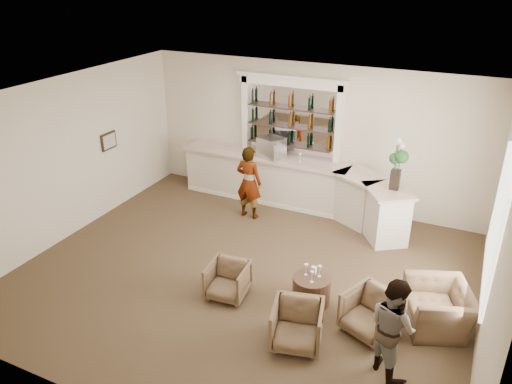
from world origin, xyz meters
TOP-DOWN VIEW (x-y plane):
  - ground at (0.00, 0.00)m, footprint 8.00×8.00m
  - room_shell at (0.16, 0.71)m, footprint 8.04×7.02m
  - bar_counter at (-0.16, 3.00)m, footprint 5.72×1.80m
  - back_bar_alcove at (-0.50, 3.41)m, footprint 2.64×0.25m
  - cocktail_table at (1.40, -0.29)m, footprint 0.64×0.64m
  - sommelier at (-0.94, 2.13)m, footprint 0.63×0.44m
  - guest at (2.90, -1.28)m, footprint 0.93×0.92m
  - armchair_left at (0.04, -0.72)m, footprint 0.73×0.74m
  - armchair_center at (1.55, -1.35)m, footprint 0.90×0.91m
  - armchair_right at (2.48, -0.60)m, footprint 0.99×1.00m
  - armchair_far at (3.40, -0.01)m, footprint 1.27×1.34m
  - espresso_machine at (-0.81, 3.05)m, footprint 0.65×0.60m
  - flower_vase at (2.13, 2.46)m, footprint 0.28×0.28m
  - wine_glass_bar_left at (-0.10, 3.06)m, footprint 0.07×0.07m
  - wine_glass_bar_right at (-1.05, 3.09)m, footprint 0.07×0.07m
  - wine_glass_tbl_a at (1.28, -0.26)m, footprint 0.07×0.07m
  - wine_glass_tbl_b at (1.50, -0.21)m, footprint 0.07×0.07m
  - wine_glass_tbl_c at (1.44, -0.42)m, footprint 0.07×0.07m
  - napkin_holder at (1.38, -0.15)m, footprint 0.08×0.08m

SIDE VIEW (x-z plane):
  - ground at x=0.00m, z-range 0.00..0.00m
  - cocktail_table at x=1.40m, z-range 0.00..0.50m
  - armchair_left at x=0.04m, z-range 0.00..0.62m
  - armchair_far at x=3.40m, z-range 0.00..0.69m
  - armchair_center at x=1.55m, z-range 0.00..0.69m
  - armchair_right at x=2.48m, z-range 0.00..0.70m
  - napkin_holder at x=1.38m, z-range 0.50..0.62m
  - bar_counter at x=-0.16m, z-range 0.00..1.14m
  - wine_glass_tbl_a at x=1.28m, z-range 0.50..0.71m
  - wine_glass_tbl_b at x=1.50m, z-range 0.50..0.71m
  - wine_glass_tbl_c at x=1.44m, z-range 0.50..0.71m
  - guest at x=2.90m, z-range 0.00..1.51m
  - sommelier at x=-0.94m, z-range 0.00..1.68m
  - wine_glass_bar_left at x=-0.10m, z-range 1.14..1.35m
  - wine_glass_bar_right at x=-1.05m, z-range 1.14..1.35m
  - espresso_machine at x=-0.81m, z-range 1.14..1.62m
  - flower_vase at x=2.13m, z-range 1.21..2.28m
  - back_bar_alcove at x=-0.50m, z-range 0.53..3.53m
  - room_shell at x=0.16m, z-range 0.68..4.00m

